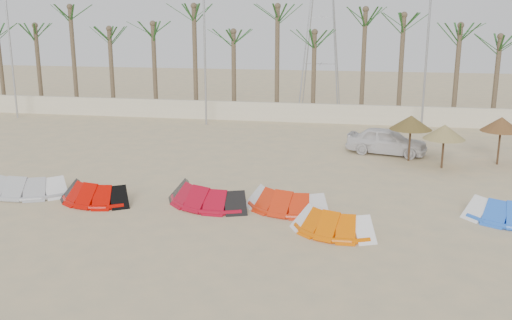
% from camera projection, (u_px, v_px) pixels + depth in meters
% --- Properties ---
extents(ground, '(120.00, 120.00, 0.00)m').
position_uv_depth(ground, '(222.00, 245.00, 18.28)').
color(ground, '#D8B885').
rests_on(ground, ground).
extents(boundary_wall, '(60.00, 0.30, 1.30)m').
position_uv_depth(boundary_wall, '(298.00, 113.00, 39.08)').
color(boundary_wall, beige).
rests_on(boundary_wall, ground).
extents(palm_line, '(52.00, 4.00, 7.70)m').
position_uv_depth(palm_line, '(312.00, 26.00, 38.96)').
color(palm_line, brown).
rests_on(palm_line, ground).
extents(lamp_a, '(1.25, 0.14, 11.00)m').
position_uv_depth(lamp_a, '(10.00, 36.00, 39.44)').
color(lamp_a, '#A5A8AD').
rests_on(lamp_a, ground).
extents(lamp_b, '(1.25, 0.14, 11.00)m').
position_uv_depth(lamp_b, '(205.00, 37.00, 36.97)').
color(lamp_b, '#A5A8AD').
rests_on(lamp_b, ground).
extents(lamp_c, '(1.25, 0.14, 11.00)m').
position_uv_depth(lamp_c, '(428.00, 39.00, 34.49)').
color(lamp_c, '#A5A8AD').
rests_on(lamp_c, ground).
extents(pylon, '(3.00, 3.00, 14.00)m').
position_uv_depth(pylon, '(319.00, 109.00, 44.78)').
color(pylon, '#A5A8AD').
rests_on(pylon, ground).
extents(kite_grey, '(3.69, 1.56, 0.90)m').
position_uv_depth(kite_grey, '(27.00, 183.00, 23.52)').
color(kite_grey, '#9FA0A3').
rests_on(kite_grey, ground).
extents(kite_red_left, '(3.24, 2.00, 0.90)m').
position_uv_depth(kite_red_left, '(97.00, 191.00, 22.43)').
color(kite_red_left, '#BC0800').
rests_on(kite_red_left, ground).
extents(kite_red_mid, '(3.95, 2.69, 0.90)m').
position_uv_depth(kite_red_mid, '(208.00, 193.00, 22.15)').
color(kite_red_mid, '#A0071C').
rests_on(kite_red_mid, ground).
extents(kite_red_right, '(3.54, 2.28, 0.90)m').
position_uv_depth(kite_red_right, '(287.00, 198.00, 21.56)').
color(kite_red_right, red).
rests_on(kite_red_right, ground).
extents(kite_orange, '(3.27, 2.31, 0.90)m').
position_uv_depth(kite_orange, '(333.00, 220.00, 19.27)').
color(kite_orange, '#E85E00').
rests_on(kite_orange, ground).
extents(parasol_left, '(2.11, 2.11, 2.32)m').
position_uv_depth(parasol_left, '(411.00, 123.00, 28.30)').
color(parasol_left, '#4C331E').
rests_on(parasol_left, ground).
extents(parasol_mid, '(1.98, 1.98, 2.13)m').
position_uv_depth(parasol_mid, '(444.00, 132.00, 26.98)').
color(parasol_mid, '#4C331E').
rests_on(parasol_mid, ground).
extents(parasol_right, '(1.95, 1.95, 2.37)m').
position_uv_depth(parasol_right, '(501.00, 124.00, 27.59)').
color(parasol_right, '#4C331E').
rests_on(parasol_right, ground).
extents(car, '(4.44, 2.63, 1.42)m').
position_uv_depth(car, '(387.00, 141.00, 30.01)').
color(car, silver).
rests_on(car, ground).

